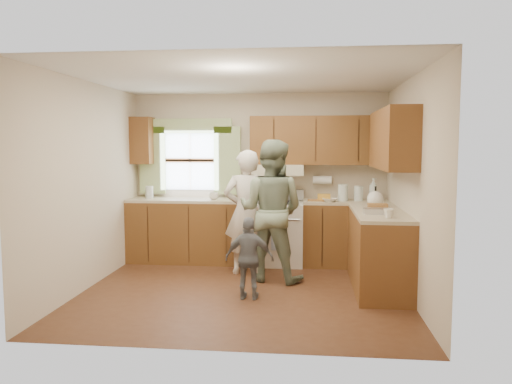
# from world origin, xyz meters

# --- Properties ---
(room) EXTENTS (3.80, 3.80, 3.80)m
(room) POSITION_xyz_m (0.00, 0.00, 1.25)
(room) COLOR #472516
(room) RESTS_ON ground
(kitchen_fixtures) EXTENTS (3.80, 2.25, 2.15)m
(kitchen_fixtures) POSITION_xyz_m (0.62, 1.08, 0.84)
(kitchen_fixtures) COLOR #472A0F
(kitchen_fixtures) RESTS_ON ground
(stove) EXTENTS (0.76, 0.67, 1.07)m
(stove) POSITION_xyz_m (0.30, 1.44, 0.47)
(stove) COLOR silver
(stove) RESTS_ON ground
(woman_left) EXTENTS (0.68, 0.51, 1.67)m
(woman_left) POSITION_xyz_m (-0.08, 0.85, 0.84)
(woman_left) COLOR silver
(woman_left) RESTS_ON ground
(woman_right) EXTENTS (1.02, 0.89, 1.80)m
(woman_right) POSITION_xyz_m (0.28, 0.54, 0.90)
(woman_right) COLOR #223B25
(woman_right) RESTS_ON ground
(child) EXTENTS (0.55, 0.24, 0.93)m
(child) POSITION_xyz_m (0.10, -0.29, 0.47)
(child) COLOR slate
(child) RESTS_ON ground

